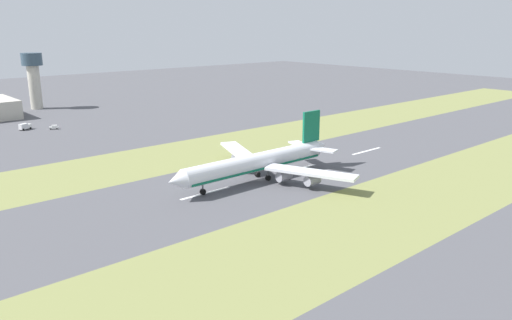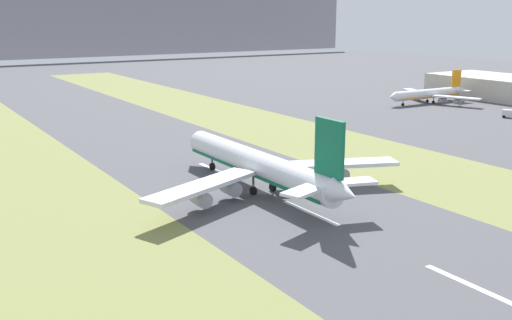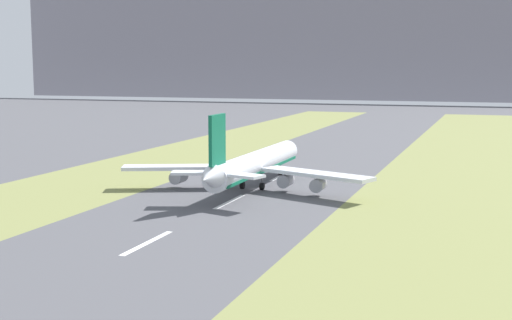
{
  "view_description": "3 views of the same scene",
  "coord_description": "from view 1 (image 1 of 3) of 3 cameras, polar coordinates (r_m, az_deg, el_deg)",
  "views": [
    {
      "loc": [
        -118.16,
        105.16,
        49.33
      ],
      "look_at": [
        -0.48,
        2.33,
        7.0
      ],
      "focal_mm": 35.0,
      "sensor_mm": 36.0,
      "label": 1
    },
    {
      "loc": [
        -70.73,
        -109.5,
        39.12
      ],
      "look_at": [
        -0.48,
        2.33,
        7.0
      ],
      "focal_mm": 42.0,
      "sensor_mm": 36.0,
      "label": 2
    },
    {
      "loc": [
        57.0,
        -166.01,
        30.64
      ],
      "look_at": [
        -0.48,
        2.33,
        7.0
      ],
      "focal_mm": 50.0,
      "sensor_mm": 36.0,
      "label": 3
    }
  ],
  "objects": [
    {
      "name": "centreline_dash_far",
      "position": [
        152.5,
        -5.8,
        -3.8
      ],
      "size": [
        1.2,
        18.0,
        0.01
      ],
      "primitive_type": "cube",
      "color": "silver",
      "rests_on": "ground"
    },
    {
      "name": "service_truck",
      "position": [
        268.25,
        -24.9,
        3.5
      ],
      "size": [
        4.46,
        6.38,
        3.1
      ],
      "color": "white",
      "rests_on": "ground"
    },
    {
      "name": "ground_plane",
      "position": [
        165.69,
        0.5,
        -2.17
      ],
      "size": [
        800.0,
        800.0,
        0.0
      ],
      "primitive_type": "plane",
      "color": "#4C4C51"
    },
    {
      "name": "grass_median_west",
      "position": [
        137.28,
        13.15,
        -6.32
      ],
      "size": [
        40.0,
        600.0,
        0.01
      ],
      "primitive_type": "cube",
      "color": "olive",
      "rests_on": "ground"
    },
    {
      "name": "grass_median_east",
      "position": [
        200.28,
        -8.09,
        0.74
      ],
      "size": [
        40.0,
        600.0,
        0.01
      ],
      "primitive_type": "cube",
      "color": "olive",
      "rests_on": "ground"
    },
    {
      "name": "apron_car",
      "position": [
        264.06,
        -22.07,
        3.49
      ],
      "size": [
        3.74,
        4.71,
        2.03
      ],
      "color": "white",
      "rests_on": "ground"
    },
    {
      "name": "centreline_dash_near",
      "position": [
        207.15,
        12.51,
        1.01
      ],
      "size": [
        1.2,
        18.0,
        0.01
      ],
      "primitive_type": "cube",
      "color": "silver",
      "rests_on": "ground"
    },
    {
      "name": "control_tower",
      "position": [
        331.71,
        -24.1,
        8.9
      ],
      "size": [
        12.0,
        12.0,
        33.48
      ],
      "color": "#BCB7A8",
      "rests_on": "ground"
    },
    {
      "name": "airplane_main_jet",
      "position": [
        163.39,
        0.5,
        -0.22
      ],
      "size": [
        64.14,
        67.0,
        20.2
      ],
      "color": "silver",
      "rests_on": "ground"
    },
    {
      "name": "centreline_dash_mid",
      "position": [
        177.44,
        4.77,
        -1.04
      ],
      "size": [
        1.2,
        18.0,
        0.01
      ],
      "primitive_type": "cube",
      "color": "silver",
      "rests_on": "ground"
    }
  ]
}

